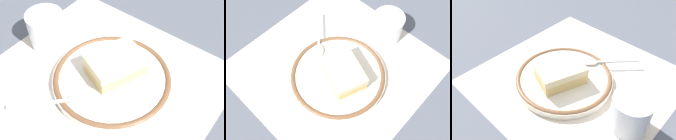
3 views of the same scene
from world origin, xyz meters
The scene contains 7 objects.
ground_plane centered at (0.00, 0.00, 0.00)m, with size 2.40×2.40×0.00m, color #4C515B.
placemat centered at (0.00, 0.00, 0.00)m, with size 0.42×0.42×0.00m, color beige.
plate centered at (0.02, 0.03, 0.01)m, with size 0.22×0.22×0.02m.
cake_slice centered at (0.01, 0.04, 0.04)m, with size 0.10×0.12×0.04m.
spoon centered at (-0.02, -0.07, 0.02)m, with size 0.11×0.11×0.01m.
cup centered at (-0.16, 0.03, 0.03)m, with size 0.08×0.08×0.07m.
napkin centered at (-0.09, -0.12, 0.00)m, with size 0.12×0.11×0.00m, color white.
Camera 2 is at (0.22, 0.22, 0.52)m, focal length 39.58 mm.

